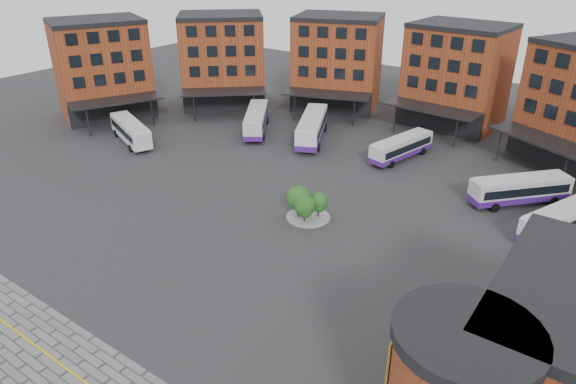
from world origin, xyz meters
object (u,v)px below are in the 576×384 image
Objects in this scene: tree_island at (305,203)px; bus_c at (312,127)px; bus_a at (130,130)px; bus_f at (564,220)px; bus_d at (401,147)px; bus_e at (520,189)px; bus_b at (256,120)px.

tree_island is 22.46m from bus_c.
bus_f is (52.72, 7.35, -0.17)m from bus_a.
bus_e reaches higher than bus_d.
bus_c is 1.16× the size of bus_f.
bus_d is (32.48, 16.04, -0.26)m from bus_a.
bus_b is 36.58m from bus_e.
bus_a is 53.23m from bus_f.
bus_f is at bearing -10.26° from bus_d.
tree_island reaches higher than bus_f.
bus_e is (47.73, 11.75, -0.17)m from bus_a.
bus_c is at bearing -162.54° from bus_d.
bus_b is 8.64m from bus_c.
tree_island is 0.43× the size of bus_d.
bus_e is 0.88× the size of bus_f.
tree_island reaches higher than bus_b.
bus_f is at bearing -41.72° from bus_b.
bus_f is at bearing 28.30° from tree_island.
bus_e is (28.06, -3.28, -0.27)m from bus_c.
bus_f reaches higher than bus_d.
tree_island reaches higher than bus_d.
bus_a reaches higher than bus_f.
bus_a is at bearing -168.08° from bus_c.
bus_b reaches higher than bus_d.
bus_d is at bearing 179.31° from bus_f.
bus_f is at bearing 1.10° from bus_e.
tree_island is 22.84m from bus_e.
bus_b is at bearing 165.58° from bus_c.
bus_f is (20.24, -8.69, 0.09)m from bus_d.
bus_e is at bearing -2.72° from bus_d.
bus_a is at bearing -163.38° from bus_b.
tree_island is 20.23m from bus_d.
tree_island is at bearing -93.30° from bus_e.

